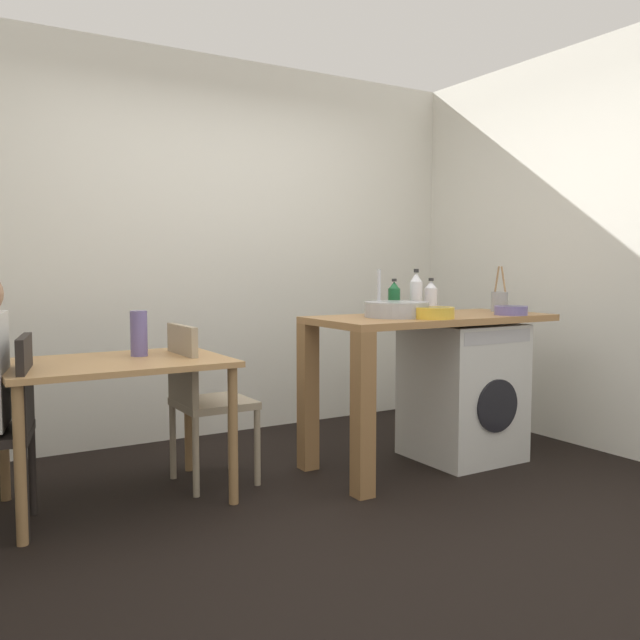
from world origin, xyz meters
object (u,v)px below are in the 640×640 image
bottle_squat_brown (416,293)px  mixing_bowl (433,312)px  colander (511,310)px  dining_table (116,379)px  chair_person_seat (1,422)px  bottle_tall_green (394,298)px  utensil_crock (500,301)px  vase (139,333)px  washing_machine (462,391)px  bottle_clear_small (431,297)px  chair_opposite (201,395)px

bottle_squat_brown → mixing_bowl: bearing=-114.8°
colander → dining_table: bearing=167.3°
chair_person_seat → mixing_bowl: (2.22, -0.38, 0.45)m
bottle_tall_green → colander: (0.56, -0.45, -0.07)m
dining_table → utensil_crock: utensil_crock is taller
dining_table → vase: size_ratio=4.54×
washing_machine → vase: size_ratio=3.55×
bottle_clear_small → mixing_bowl: bearing=-128.3°
bottle_tall_green → bottle_clear_small: 0.25m
utensil_crock → bottle_tall_green: bearing=166.0°
washing_machine → bottle_tall_green: 0.73m
chair_person_seat → bottle_tall_green: size_ratio=4.07×
dining_table → washing_machine: washing_machine is taller
dining_table → vase: (0.15, 0.10, 0.22)m
vase → chair_opposite: bearing=-8.9°
dining_table → bottle_clear_small: bearing=-4.2°
dining_table → bottle_clear_small: size_ratio=4.91×
chair_opposite → washing_machine: bearing=77.2°
chair_person_seat → bottle_clear_small: bearing=-77.9°
bottle_tall_green → utensil_crock: size_ratio=0.74×
dining_table → bottle_tall_green: bearing=-2.0°
dining_table → vase: 0.28m
bottle_tall_green → mixing_bowl: 0.44m
bottle_clear_small → vase: 1.83m
chair_opposite → vase: bearing=-99.6°
vase → mixing_bowl: bearing=-21.3°
chair_opposite → colander: (1.80, -0.56, 0.44)m
bottle_squat_brown → bottle_clear_small: bearing=-7.8°
bottle_squat_brown → chair_person_seat: bearing=179.7°
washing_machine → bottle_squat_brown: (-0.24, 0.17, 0.62)m
mixing_bowl → utensil_crock: size_ratio=0.80×
mixing_bowl → vase: size_ratio=0.98×
chair_opposite → mixing_bowl: (1.20, -0.54, 0.45)m
dining_table → chair_person_seat: bearing=-168.0°
chair_person_seat → mixing_bowl: size_ratio=3.78×
bottle_clear_small → dining_table: bearing=175.8°
bottle_squat_brown → vase: 1.72m
bottle_tall_green → colander: 0.72m
colander → vase: size_ratio=0.83×
bottle_tall_green → utensil_crock: 0.76m
bottle_squat_brown → mixing_bowl: size_ratio=1.19×
chair_opposite → bottle_clear_small: bottle_clear_small is taller
vase → utensil_crock: bearing=-8.5°
washing_machine → bottle_tall_green: bottle_tall_green is taller
dining_table → vase: bearing=33.7°
bottle_tall_green → mixing_bowl: size_ratio=0.93×
chair_opposite → utensil_crock: size_ratio=3.00×
bottle_tall_green → mixing_bowl: bearing=-96.2°
bottle_clear_small → vase: (-1.80, 0.24, -0.16)m
bottle_squat_brown → bottle_clear_small: bottle_squat_brown is taller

